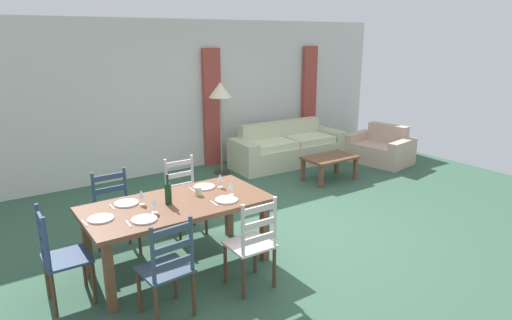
# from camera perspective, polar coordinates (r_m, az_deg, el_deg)

# --- Properties ---
(ground_plane) EXTENTS (9.60, 9.60, 0.02)m
(ground_plane) POSITION_cam_1_polar(r_m,az_deg,el_deg) (5.74, 3.64, -9.21)
(ground_plane) COLOR #355944
(wall_far) EXTENTS (9.60, 0.16, 2.70)m
(wall_far) POSITION_cam_1_polar(r_m,az_deg,el_deg) (8.12, -10.80, 8.03)
(wall_far) COLOR silver
(wall_far) RESTS_ON ground_plane
(curtain_panel_left) EXTENTS (0.35, 0.08, 2.20)m
(curtain_panel_left) POSITION_cam_1_polar(r_m,az_deg,el_deg) (8.36, -5.69, 6.71)
(curtain_panel_left) COLOR #A14036
(curtain_panel_left) RESTS_ON ground_plane
(curtain_panel_right) EXTENTS (0.35, 0.08, 2.20)m
(curtain_panel_right) POSITION_cam_1_polar(r_m,az_deg,el_deg) (9.73, 6.89, 7.98)
(curtain_panel_right) COLOR #A14036
(curtain_panel_right) RESTS_ON ground_plane
(dining_table) EXTENTS (1.90, 0.96, 0.75)m
(dining_table) POSITION_cam_1_polar(r_m,az_deg,el_deg) (4.69, -10.16, -6.42)
(dining_table) COLOR brown
(dining_table) RESTS_ON ground_plane
(dining_chair_near_left) EXTENTS (0.45, 0.43, 0.96)m
(dining_chair_near_left) POSITION_cam_1_polar(r_m,az_deg,el_deg) (3.99, -11.41, -13.65)
(dining_chair_near_left) COLOR #2F4255
(dining_chair_near_left) RESTS_ON ground_plane
(dining_chair_near_right) EXTENTS (0.42, 0.40, 0.96)m
(dining_chair_near_right) POSITION_cam_1_polar(r_m,az_deg,el_deg) (4.33, -0.47, -10.80)
(dining_chair_near_right) COLOR beige
(dining_chair_near_right) RESTS_ON ground_plane
(dining_chair_far_left) EXTENTS (0.43, 0.41, 0.96)m
(dining_chair_far_left) POSITION_cam_1_polar(r_m,az_deg,el_deg) (5.27, -17.81, -6.60)
(dining_chair_far_left) COLOR #2B415A
(dining_chair_far_left) RESTS_ON ground_plane
(dining_chair_far_right) EXTENTS (0.42, 0.40, 0.96)m
(dining_chair_far_right) POSITION_cam_1_polar(r_m,az_deg,el_deg) (5.60, -9.29, -4.67)
(dining_chair_far_right) COLOR silver
(dining_chair_far_right) RESTS_ON ground_plane
(dining_chair_head_west) EXTENTS (0.41, 0.43, 0.96)m
(dining_chair_head_west) POSITION_cam_1_polar(r_m,az_deg,el_deg) (4.47, -24.06, -11.39)
(dining_chair_head_west) COLOR navy
(dining_chair_head_west) RESTS_ON ground_plane
(dinner_plate_near_left) EXTENTS (0.24, 0.24, 0.02)m
(dinner_plate_near_left) POSITION_cam_1_polar(r_m,az_deg,el_deg) (4.29, -14.32, -7.49)
(dinner_plate_near_left) COLOR white
(dinner_plate_near_left) RESTS_ON dining_table
(fork_near_left) EXTENTS (0.03, 0.17, 0.01)m
(fork_near_left) POSITION_cam_1_polar(r_m,az_deg,el_deg) (4.25, -16.23, -7.96)
(fork_near_left) COLOR silver
(fork_near_left) RESTS_ON dining_table
(dinner_plate_near_right) EXTENTS (0.24, 0.24, 0.02)m
(dinner_plate_near_right) POSITION_cam_1_polar(r_m,az_deg,el_deg) (4.64, -3.84, -5.19)
(dinner_plate_near_right) COLOR white
(dinner_plate_near_right) RESTS_ON dining_table
(fork_near_right) EXTENTS (0.02, 0.17, 0.01)m
(fork_near_right) POSITION_cam_1_polar(r_m,az_deg,el_deg) (4.57, -5.47, -5.63)
(fork_near_right) COLOR silver
(fork_near_right) RESTS_ON dining_table
(dinner_plate_far_left) EXTENTS (0.24, 0.24, 0.02)m
(dinner_plate_far_left) POSITION_cam_1_polar(r_m,az_deg,el_deg) (4.73, -16.47, -5.41)
(dinner_plate_far_left) COLOR white
(dinner_plate_far_left) RESTS_ON dining_table
(fork_far_left) EXTENTS (0.02, 0.17, 0.01)m
(fork_far_left) POSITION_cam_1_polar(r_m,az_deg,el_deg) (4.69, -18.20, -5.81)
(fork_far_left) COLOR silver
(fork_far_left) RESTS_ON dining_table
(dinner_plate_far_right) EXTENTS (0.24, 0.24, 0.02)m
(dinner_plate_far_right) POSITION_cam_1_polar(r_m,az_deg,el_deg) (5.05, -6.75, -3.48)
(dinner_plate_far_right) COLOR white
(dinner_plate_far_right) RESTS_ON dining_table
(fork_far_right) EXTENTS (0.02, 0.17, 0.01)m
(fork_far_right) POSITION_cam_1_polar(r_m,az_deg,el_deg) (4.99, -8.27, -3.85)
(fork_far_right) COLOR silver
(fork_far_right) RESTS_ON dining_table
(dinner_plate_head_west) EXTENTS (0.24, 0.24, 0.02)m
(dinner_plate_head_west) POSITION_cam_1_polar(r_m,az_deg,el_deg) (4.42, -19.50, -7.19)
(dinner_plate_head_west) COLOR white
(dinner_plate_head_west) RESTS_ON dining_table
(fork_head_west) EXTENTS (0.03, 0.17, 0.01)m
(fork_head_west) POSITION_cam_1_polar(r_m,az_deg,el_deg) (4.40, -21.39, -7.62)
(fork_head_west) COLOR silver
(fork_head_west) RESTS_ON dining_table
(wine_bottle) EXTENTS (0.07, 0.07, 0.32)m
(wine_bottle) POSITION_cam_1_polar(r_m,az_deg,el_deg) (4.59, -11.34, -4.25)
(wine_bottle) COLOR #143819
(wine_bottle) RESTS_ON dining_table
(wine_glass_near_left) EXTENTS (0.06, 0.06, 0.16)m
(wine_glass_near_left) POSITION_cam_1_polar(r_m,az_deg,el_deg) (4.40, -13.13, -5.36)
(wine_glass_near_left) COLOR white
(wine_glass_near_left) RESTS_ON dining_table
(wine_glass_near_right) EXTENTS (0.06, 0.06, 0.16)m
(wine_glass_near_right) POSITION_cam_1_polar(r_m,az_deg,el_deg) (4.76, -3.23, -3.32)
(wine_glass_near_right) COLOR white
(wine_glass_near_right) RESTS_ON dining_table
(wine_glass_far_left) EXTENTS (0.06, 0.06, 0.16)m
(wine_glass_far_left) POSITION_cam_1_polar(r_m,az_deg,el_deg) (4.64, -14.68, -4.34)
(wine_glass_far_left) COLOR white
(wine_glass_far_left) RESTS_ON dining_table
(wine_glass_far_right) EXTENTS (0.06, 0.06, 0.16)m
(wine_glass_far_right) POSITION_cam_1_polar(r_m,az_deg,el_deg) (5.01, -4.67, -2.35)
(wine_glass_far_right) COLOR white
(wine_glass_far_right) RESTS_ON dining_table
(coffee_cup_primary) EXTENTS (0.07, 0.07, 0.09)m
(coffee_cup_primary) POSITION_cam_1_polar(r_m,az_deg,el_deg) (4.81, -7.49, -4.03)
(coffee_cup_primary) COLOR beige
(coffee_cup_primary) RESTS_ON dining_table
(couch) EXTENTS (2.31, 0.90, 0.80)m
(couch) POSITION_cam_1_polar(r_m,az_deg,el_deg) (8.56, 4.00, 1.44)
(couch) COLOR beige
(couch) RESTS_ON ground_plane
(coffee_table) EXTENTS (0.90, 0.56, 0.42)m
(coffee_table) POSITION_cam_1_polar(r_m,az_deg,el_deg) (7.65, 9.54, -0.01)
(coffee_table) COLOR brown
(coffee_table) RESTS_ON ground_plane
(armchair_upholstered) EXTENTS (0.98, 1.28, 0.72)m
(armchair_upholstered) POSITION_cam_1_polar(r_m,az_deg,el_deg) (9.02, 15.89, 1.33)
(armchair_upholstered) COLOR #C6A793
(armchair_upholstered) RESTS_ON ground_plane
(standing_lamp) EXTENTS (0.40, 0.40, 1.64)m
(standing_lamp) POSITION_cam_1_polar(r_m,az_deg,el_deg) (7.75, -4.66, 8.34)
(standing_lamp) COLOR #332D28
(standing_lamp) RESTS_ON ground_plane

